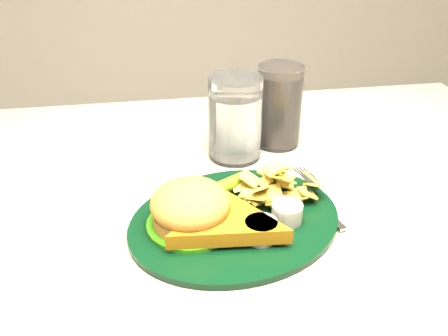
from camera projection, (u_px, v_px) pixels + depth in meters
The scene contains 4 objects.
dinner_plate at pixel (235, 203), 0.65m from camera, with size 0.29×0.24×0.07m, color black, non-canonical shape.
water_glass at pixel (235, 118), 0.80m from camera, with size 0.09×0.09×0.14m, color white.
cola_glass at pixel (279, 106), 0.84m from camera, with size 0.08×0.08×0.14m, color black.
fork_napkin at pixel (320, 203), 0.70m from camera, with size 0.11×0.15×0.01m, color white, non-canonical shape.
Camera 1 is at (-0.06, -0.59, 1.15)m, focal length 40.00 mm.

